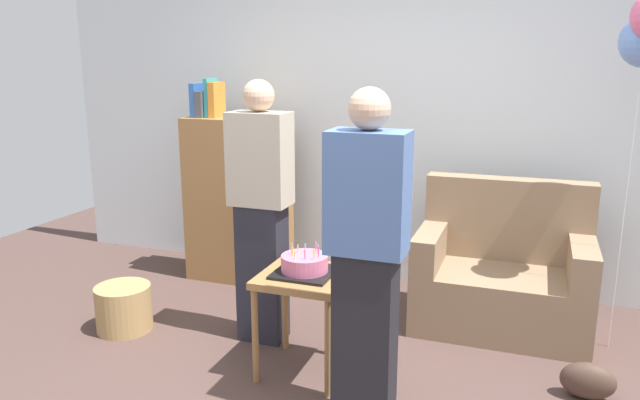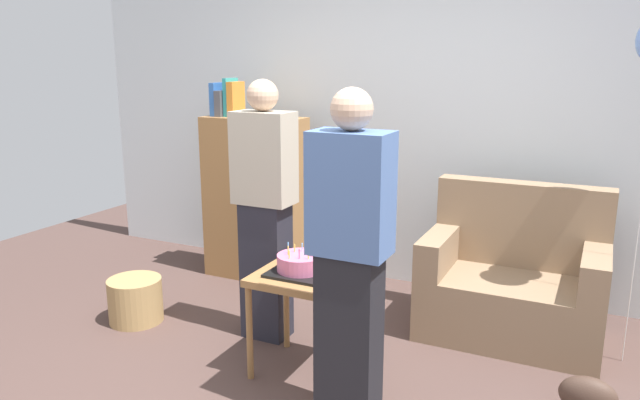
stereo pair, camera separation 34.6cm
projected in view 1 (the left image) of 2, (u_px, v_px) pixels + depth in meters
The scene contains 9 objects.
wall_back at pixel (407, 111), 4.60m from camera, with size 6.00×0.10×2.70m, color silver.
couch at pixel (502, 276), 3.98m from camera, with size 1.10×0.70×0.96m.
bookshelf at pixel (238, 198), 4.76m from camera, with size 0.80×0.36×1.60m.
side_table at pixel (305, 289), 3.34m from camera, with size 0.48×0.48×0.59m.
birthday_cake at pixel (305, 265), 3.31m from camera, with size 0.32×0.32×0.17m.
person_blowing_candles at pixel (261, 212), 3.67m from camera, with size 0.36×0.22×1.63m.
person_holding_cake at pixel (366, 262), 2.77m from camera, with size 0.36×0.22×1.63m.
wicker_basket at pixel (124, 308), 3.94m from camera, with size 0.36×0.36×0.30m, color #A88451.
handbag at pixel (588, 381), 3.15m from camera, with size 0.28×0.14×0.20m, color #473328.
Camera 1 is at (0.95, -2.54, 1.75)m, focal length 33.72 mm.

